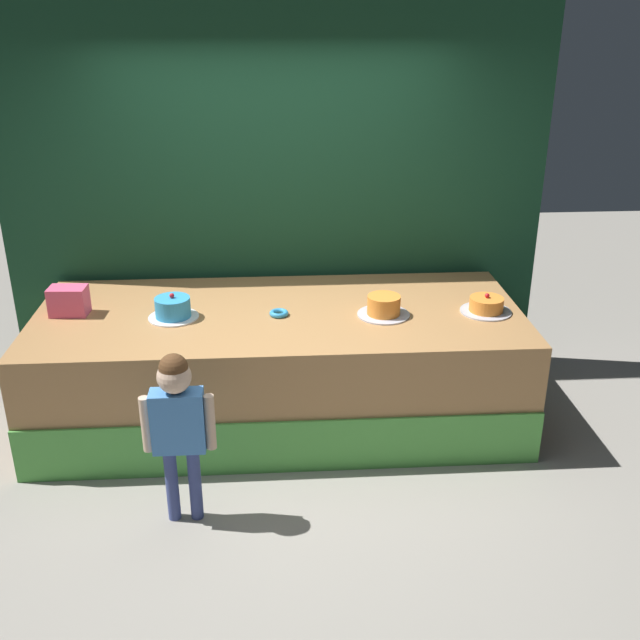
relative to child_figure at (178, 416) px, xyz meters
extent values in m
plane|color=gray|center=(0.56, 0.42, -0.67)|extent=(12.00, 12.00, 0.00)
cube|color=#B27F4C|center=(0.56, 1.11, -0.27)|extent=(3.26, 1.38, 0.80)
cube|color=#59B24C|center=(0.56, 0.41, -0.49)|extent=(3.26, 0.02, 0.36)
cube|color=#19472D|center=(0.56, 1.90, 0.82)|extent=(4.01, 0.08, 2.98)
cylinder|color=#3F4C8C|center=(-0.06, 0.00, -0.44)|extent=(0.07, 0.07, 0.46)
cylinder|color=#3F4C8C|center=(0.06, 0.00, -0.44)|extent=(0.07, 0.07, 0.46)
cube|color=#4C8CD8|center=(0.00, 0.00, -0.03)|extent=(0.29, 0.13, 0.36)
cylinder|color=beige|center=(-0.17, 0.00, -0.05)|extent=(0.06, 0.06, 0.33)
cylinder|color=beige|center=(0.17, 0.00, -0.05)|extent=(0.06, 0.06, 0.33)
sphere|color=beige|center=(0.00, 0.00, 0.24)|extent=(0.18, 0.18, 0.18)
sphere|color=brown|center=(0.00, 0.00, 0.29)|extent=(0.16, 0.16, 0.16)
cube|color=#EF5784|center=(-0.82, 1.15, 0.23)|extent=(0.25, 0.17, 0.19)
torus|color=#3399D8|center=(0.56, 1.04, 0.15)|extent=(0.13, 0.13, 0.03)
cylinder|color=white|center=(-0.13, 1.04, 0.14)|extent=(0.33, 0.33, 0.01)
cylinder|color=#3399D8|center=(-0.13, 1.04, 0.21)|extent=(0.23, 0.23, 0.13)
sphere|color=red|center=(-0.13, 1.04, 0.29)|extent=(0.03, 0.03, 0.03)
cylinder|color=silver|center=(1.26, 1.00, 0.14)|extent=(0.35, 0.35, 0.01)
cylinder|color=orange|center=(1.26, 1.00, 0.21)|extent=(0.22, 0.22, 0.13)
cylinder|color=silver|center=(1.95, 1.00, 0.14)|extent=(0.34, 0.34, 0.01)
cylinder|color=orange|center=(1.95, 1.00, 0.19)|extent=(0.23, 0.23, 0.09)
sphere|color=red|center=(1.95, 1.00, 0.25)|extent=(0.03, 0.03, 0.03)
camera|label=1|loc=(0.54, -3.46, 2.03)|focal=41.25mm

